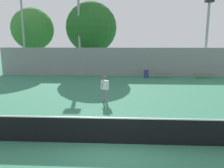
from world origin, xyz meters
name	(u,v)px	position (x,y,z in m)	size (l,w,h in m)	color
ground_plane	(113,144)	(0.00, 0.00, 0.00)	(100.00, 100.00, 0.00)	#337556
tennis_net	(113,130)	(0.00, 0.00, 0.53)	(11.00, 0.09, 1.04)	black
tennis_player	(105,88)	(-0.80, 5.81, 0.95)	(0.54, 0.51, 1.67)	slate
bench_courtside_near	(162,74)	(4.60, 15.95, 0.42)	(1.97, 0.40, 0.46)	brown
bench_courtside_far	(204,74)	(8.99, 15.95, 0.42)	(2.16, 0.40, 0.46)	brown
light_pole_near_left	(79,29)	(-4.68, 17.47, 5.28)	(0.90, 0.60, 8.85)	#939399
light_pole_far_right	(22,16)	(-11.21, 17.56, 6.78)	(0.90, 0.60, 11.35)	#939399
light_pole_center_back	(207,33)	(9.78, 18.16, 4.84)	(0.90, 0.60, 8.44)	#939399
trash_bin	(146,74)	(2.85, 15.96, 0.42)	(0.55, 0.55, 0.83)	navy
back_fence	(120,62)	(0.00, 17.17, 1.61)	(27.79, 0.06, 3.22)	gray
tree_green_tall	(33,29)	(-11.44, 20.86, 5.48)	(5.37, 5.37, 8.19)	brown
tree_green_broad	(91,28)	(-3.65, 20.05, 5.60)	(6.25, 6.25, 8.73)	brown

